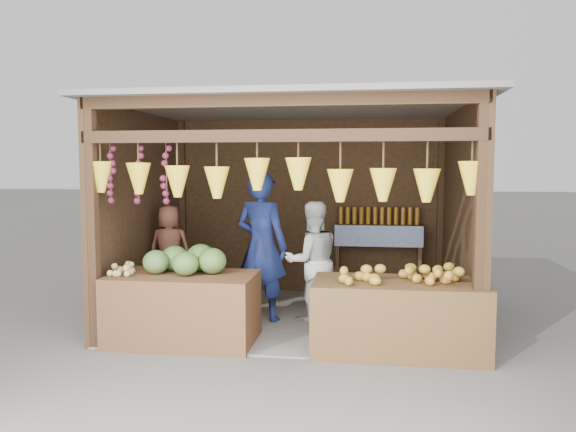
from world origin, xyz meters
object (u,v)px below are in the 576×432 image
object	(u,v)px
woman_standing	(312,261)
vendor_seated	(170,249)
counter_left	(183,308)
counter_right	(398,317)
man_standing	(262,247)

from	to	relation	value
woman_standing	vendor_seated	bearing A→B (deg)	-23.98
counter_left	counter_right	bearing A→B (deg)	-0.21
man_standing	woman_standing	size ratio (longest dim) A/B	1.25
woman_standing	vendor_seated	size ratio (longest dim) A/B	1.31
man_standing	counter_right	bearing A→B (deg)	166.63
counter_left	counter_right	world-z (taller)	counter_left
vendor_seated	counter_left	bearing A→B (deg)	113.34
counter_left	woman_standing	distance (m)	1.73
woman_standing	vendor_seated	xyz separation A→B (m)	(-1.86, 0.07, 0.11)
man_standing	vendor_seated	distance (m)	1.25
counter_left	man_standing	world-z (taller)	man_standing
counter_right	man_standing	bearing A→B (deg)	148.52
vendor_seated	counter_right	bearing A→B (deg)	155.27
counter_right	vendor_seated	world-z (taller)	vendor_seated
counter_left	vendor_seated	world-z (taller)	vendor_seated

